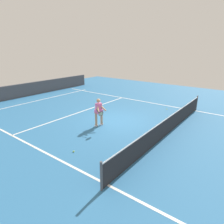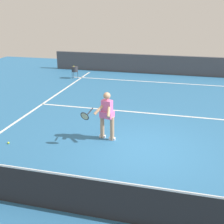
{
  "view_description": "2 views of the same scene",
  "coord_description": "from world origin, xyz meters",
  "px_view_note": "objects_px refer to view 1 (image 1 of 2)",
  "views": [
    {
      "loc": [
        8.87,
        6.33,
        4.15
      ],
      "look_at": [
        0.8,
        0.19,
        0.8
      ],
      "focal_mm": 31.31,
      "sensor_mm": 36.0,
      "label": 1
    },
    {
      "loc": [
        -0.87,
        7.35,
        3.96
      ],
      "look_at": [
        0.95,
        0.07,
        1.11
      ],
      "focal_mm": 44.52,
      "sensor_mm": 36.0,
      "label": 2
    }
  ],
  "objects_px": {
    "tennis_ball_near": "(167,109)",
    "tennis_ball_far": "(74,151)",
    "tennis_ball_mid": "(160,127)",
    "tennis_player": "(99,111)"
  },
  "relations": [
    {
      "from": "tennis_ball_mid",
      "to": "tennis_ball_near",
      "type": "bearing_deg",
      "value": -163.65
    },
    {
      "from": "tennis_ball_mid",
      "to": "tennis_ball_far",
      "type": "relative_size",
      "value": 1.0
    },
    {
      "from": "tennis_ball_far",
      "to": "tennis_ball_near",
      "type": "bearing_deg",
      "value": 174.49
    },
    {
      "from": "tennis_player",
      "to": "tennis_ball_mid",
      "type": "bearing_deg",
      "value": 122.49
    },
    {
      "from": "tennis_ball_near",
      "to": "tennis_ball_mid",
      "type": "bearing_deg",
      "value": 16.35
    },
    {
      "from": "tennis_player",
      "to": "tennis_ball_far",
      "type": "distance_m",
      "value": 3.15
    },
    {
      "from": "tennis_ball_mid",
      "to": "tennis_ball_far",
      "type": "bearing_deg",
      "value": -20.77
    },
    {
      "from": "tennis_ball_near",
      "to": "tennis_ball_far",
      "type": "distance_m",
      "value": 8.06
    },
    {
      "from": "tennis_player",
      "to": "tennis_ball_near",
      "type": "xyz_separation_m",
      "value": [
        -5.17,
        1.83,
        -0.81
      ]
    },
    {
      "from": "tennis_ball_mid",
      "to": "tennis_ball_far",
      "type": "height_order",
      "value": "same"
    }
  ]
}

